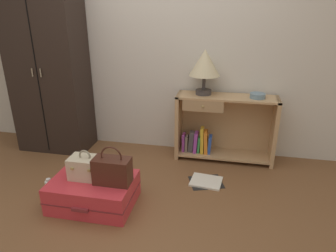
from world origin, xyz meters
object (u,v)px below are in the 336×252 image
object	(u,v)px
bookshelf	(220,128)
train_case	(86,167)
bottle	(50,188)
table_lamp	(205,64)
handbag	(112,170)
bowl	(258,96)
open_book_on_floor	(206,182)
wardrobe	(49,68)
suitcase_large	(94,192)

from	to	relation	value
bookshelf	train_case	bearing A→B (deg)	-134.95
bottle	table_lamp	bearing A→B (deg)	40.28
handbag	bowl	bearing A→B (deg)	42.66
bottle	open_book_on_floor	size ratio (longest dim) A/B	0.45
bottle	bookshelf	bearing A→B (deg)	35.97
wardrobe	table_lamp	distance (m)	1.76
bookshelf	open_book_on_floor	bearing A→B (deg)	-99.37
suitcase_large	bottle	distance (m)	0.46
table_lamp	bottle	world-z (taller)	table_lamp
bookshelf	handbag	bearing A→B (deg)	-126.64
bowl	bottle	world-z (taller)	bowl
suitcase_large	handbag	size ratio (longest dim) A/B	2.11
wardrobe	suitcase_large	xyz separation A→B (m)	(0.93, -1.04, -0.84)
suitcase_large	train_case	xyz separation A→B (m)	(-0.06, 0.02, 0.22)
bottle	wardrobe	bearing A→B (deg)	115.51
train_case	open_book_on_floor	size ratio (longest dim) A/B	0.72
suitcase_large	handbag	world-z (taller)	handbag
suitcase_large	handbag	xyz separation A→B (m)	(0.19, -0.01, 0.24)
table_lamp	bowl	world-z (taller)	table_lamp
suitcase_large	open_book_on_floor	world-z (taller)	suitcase_large
handbag	table_lamp	bearing A→B (deg)	60.85
bottle	suitcase_large	bearing A→B (deg)	-4.98
table_lamp	handbag	xyz separation A→B (m)	(-0.63, -1.14, -0.70)
wardrobe	open_book_on_floor	bearing A→B (deg)	-14.70
bowl	handbag	xyz separation A→B (m)	(-1.20, -1.10, -0.40)
bookshelf	bowl	xyz separation A→B (m)	(0.36, -0.03, 0.40)
bookshelf	table_lamp	bearing A→B (deg)	178.32
wardrobe	table_lamp	size ratio (longest dim) A/B	4.04
wardrobe	open_book_on_floor	distance (m)	2.16
wardrobe	suitcase_large	world-z (taller)	wardrobe
table_lamp	open_book_on_floor	world-z (taller)	table_lamp
table_lamp	handbag	bearing A→B (deg)	-119.15
bottle	handbag	bearing A→B (deg)	-4.38
wardrobe	train_case	distance (m)	1.47
bookshelf	handbag	size ratio (longest dim) A/B	3.20
bowl	bottle	bearing A→B (deg)	-150.28
train_case	open_book_on_floor	xyz separation A→B (m)	(1.00, 0.52, -0.34)
suitcase_large	bookshelf	bearing A→B (deg)	47.31
suitcase_large	open_book_on_floor	distance (m)	1.09
bookshelf	open_book_on_floor	world-z (taller)	bookshelf
handbag	bottle	world-z (taller)	handbag
suitcase_large	wardrobe	bearing A→B (deg)	131.91
open_book_on_floor	bookshelf	bearing A→B (deg)	80.63
bookshelf	suitcase_large	size ratio (longest dim) A/B	1.52
suitcase_large	train_case	size ratio (longest dim) A/B	2.58
wardrobe	bottle	world-z (taller)	wardrobe
bowl	train_case	bearing A→B (deg)	-143.62
handbag	bottle	size ratio (longest dim) A/B	1.93
table_lamp	suitcase_large	world-z (taller)	table_lamp
wardrobe	open_book_on_floor	xyz separation A→B (m)	(1.87, -0.49, -0.96)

